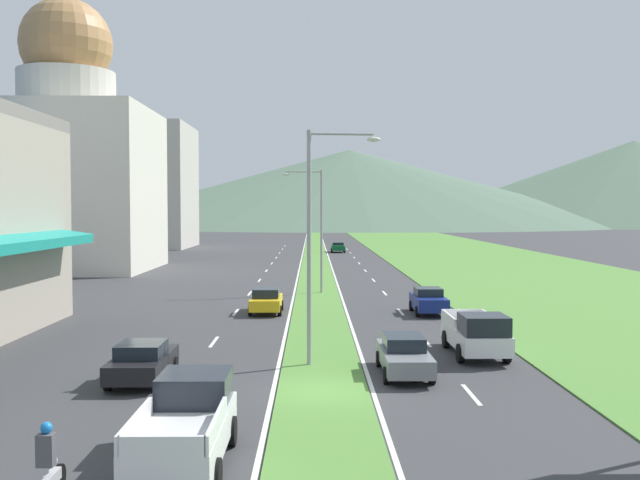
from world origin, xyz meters
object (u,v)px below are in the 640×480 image
Objects in this scene: street_lamp_near at (317,231)px; car_2 at (338,247)px; car_1 at (404,355)px; pickup_truck_0 at (187,424)px; street_lamp_mid at (317,222)px; pickup_truck_1 at (477,334)px; car_3 at (142,361)px; car_0 at (266,301)px; car_4 at (429,301)px; motorcycle_rider at (47,470)px.

street_lamp_near is 75.96m from car_2.
pickup_truck_0 is at bearing -35.11° from car_1.
street_lamp_mid is (0.17, 24.98, -0.12)m from street_lamp_near.
pickup_truck_0 is 1.00× the size of pickup_truck_1.
car_3 is 9.06m from pickup_truck_0.
car_4 is (9.90, -0.38, 0.03)m from car_0.
street_lamp_mid is 2.15× the size of car_3.
street_lamp_near reaches higher than pickup_truck_0.
car_0 is 61.36m from car_2.
street_lamp_mid is at bearing -13.54° from car_3.
street_lamp_mid is 4.66× the size of motorcycle_rider.
car_0 reaches higher than car_1.
motorcycle_rider is (-9.50, -89.33, -0.02)m from car_2.
car_4 is at bearing 64.34° from street_lamp_near.
car_0 is at bearing -158.72° from car_1.
pickup_truck_0 is at bearing -4.55° from car_2.
street_lamp_near is 15.58m from motorcycle_rider.
street_lamp_mid is 2.22× the size of car_4.
car_1 is 1.11× the size of car_4.
street_lamp_mid reaches higher than pickup_truck_0.
pickup_truck_0 is (-6.69, -9.52, 0.22)m from car_1.
pickup_truck_0 is at bearing -21.88° from car_4.
car_0 is 0.87× the size of car_1.
street_lamp_near is 2.05× the size of car_1.
car_3 is at bearing -84.08° from car_1.
street_lamp_near is at bearing -25.66° from car_4.
pickup_truck_0 is (-10.23, -25.47, 0.18)m from car_4.
car_3 is at bearing 168.72° from car_0.
pickup_truck_1 reaches higher than car_0.
street_lamp_mid is 2.00× the size of car_1.
motorcycle_rider is (-6.10, -38.58, -4.62)m from street_lamp_mid.
street_lamp_mid is at bearing -5.56° from pickup_truck_0.
pickup_truck_1 is at bearing 2.60° from car_2.
pickup_truck_1 is (0.03, -12.61, 0.18)m from car_4.
car_4 is 0.78× the size of pickup_truck_1.
street_lamp_near reaches higher than car_1.
car_0 reaches higher than car_2.
street_lamp_mid is 2.28× the size of car_0.
pickup_truck_0 reaches higher than car_4.
street_lamp_near is 6.01m from car_1.
pickup_truck_1 reaches higher than car_4.
car_2 is at bearing 86.18° from street_lamp_mid.
pickup_truck_0 is 3.59m from motorcycle_rider.
car_0 is at bearing 101.57° from street_lamp_near.
street_lamp_near reaches higher than car_3.
motorcycle_rider is (-5.93, -13.60, -4.74)m from street_lamp_near.
car_1 is (3.35, -1.61, -4.73)m from street_lamp_near.
pickup_truck_1 reaches higher than car_1.
car_2 is at bearing -176.90° from car_4.
pickup_truck_1 is at bearing -71.98° from car_3.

